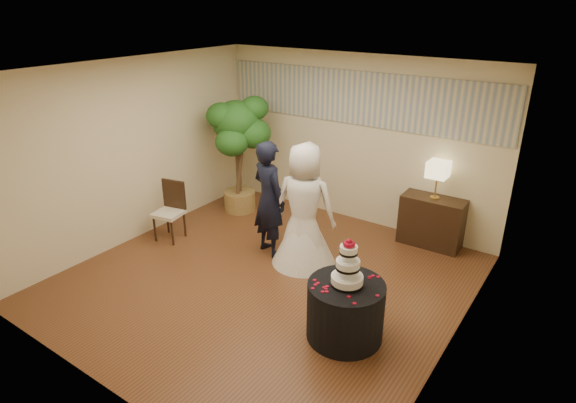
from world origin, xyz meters
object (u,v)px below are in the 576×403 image
Objects in this scene: cake_table at (345,311)px; ficus_tree at (238,155)px; bride at (304,205)px; table_lamp at (437,180)px; console at (431,222)px; groom at (269,199)px; wedding_cake at (348,262)px; side_chair at (168,212)px.

cake_table is 0.41× the size of ficus_tree.
ficus_tree is (-1.98, 0.92, 0.15)m from bride.
bride is at bearing 138.50° from cake_table.
bride is at bearing -129.90° from table_lamp.
ficus_tree is at bearing -169.81° from console.
groom is 2.20m from wedding_cake.
ficus_tree reaches higher than wedding_cake.
groom reaches higher than wedding_cake.
console is at bearing 0.00° from table_lamp.
ficus_tree reaches higher than bride.
groom is 2.02× the size of cake_table.
table_lamp is at bearing 89.50° from cake_table.
groom is at bearing -34.52° from ficus_tree.
groom is 1.72m from side_chair.
cake_table is at bearing -20.17° from side_chair.
groom is at bearing 8.58° from side_chair.
groom reaches higher than table_lamp.
wedding_cake is at bearing -90.50° from table_lamp.
console is at bearing 11.28° from ficus_tree.
side_chair is (-3.48, -2.18, 0.08)m from console.
wedding_cake is 0.59× the size of console.
wedding_cake reaches higher than console.
side_chair reaches higher than console.
console is 0.68m from table_lamp.
wedding_cake is at bearing -20.17° from side_chair.
table_lamp is (1.32, 1.58, 0.17)m from bride.
console is at bearing 20.92° from side_chair.
side_chair is at bearing 170.92° from wedding_cake.
ficus_tree reaches higher than cake_table.
bride reaches higher than table_lamp.
console is (0.02, 2.73, -0.58)m from wedding_cake.
cake_table is 2.73m from console.
groom is at bearing 149.48° from cake_table.
bride reaches higher than wedding_cake.
side_chair is at bearing 2.46° from bride.
side_chair is (-1.57, -0.56, -0.40)m from groom.
wedding_cake is at bearing 90.00° from cake_table.
cake_table is 0.92× the size of console.
table_lamp is at bearing 20.92° from side_chair.
cake_table is 3.51m from side_chair.
console is 4.11m from side_chair.
wedding_cake is 3.88m from ficus_tree.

